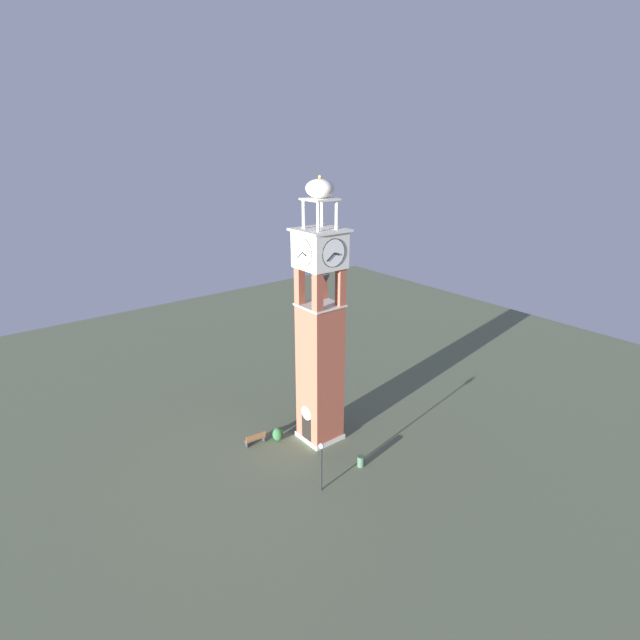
{
  "coord_description": "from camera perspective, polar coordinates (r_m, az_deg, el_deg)",
  "views": [
    {
      "loc": [
        26.35,
        -20.92,
        21.87
      ],
      "look_at": [
        0.0,
        0.0,
        9.71
      ],
      "focal_mm": 28.06,
      "sensor_mm": 36.0,
      "label": 1
    }
  ],
  "objects": [
    {
      "name": "shrub_near_entry",
      "position": [
        39.57,
        -4.83,
        -12.84
      ],
      "size": [
        0.83,
        0.83,
        1.07
      ],
      "primitive_type": "ellipsoid",
      "color": "#28562D",
      "rests_on": "ground"
    },
    {
      "name": "trash_bin",
      "position": [
        36.93,
        4.69,
        -15.75
      ],
      "size": [
        0.52,
        0.52,
        0.8
      ],
      "primitive_type": "cylinder",
      "color": "#38513D",
      "rests_on": "ground"
    },
    {
      "name": "lamp_post",
      "position": [
        33.49,
        0.15,
        -15.44
      ],
      "size": [
        0.36,
        0.36,
        3.59
      ],
      "color": "black",
      "rests_on": "ground"
    },
    {
      "name": "park_bench",
      "position": [
        39.32,
        -7.38,
        -13.26
      ],
      "size": [
        0.61,
        1.64,
        0.95
      ],
      "color": "brown",
      "rests_on": "ground"
    },
    {
      "name": "ground",
      "position": [
        40.13,
        0.0,
        -13.15
      ],
      "size": [
        80.0,
        80.0,
        0.0
      ],
      "primitive_type": "plane",
      "color": "#5B664C"
    },
    {
      "name": "clock_tower",
      "position": [
        36.29,
        -0.0,
        -2.16
      ],
      "size": [
        3.2,
        3.2,
        19.72
      ],
      "color": "#9E4C38",
      "rests_on": "ground"
    }
  ]
}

